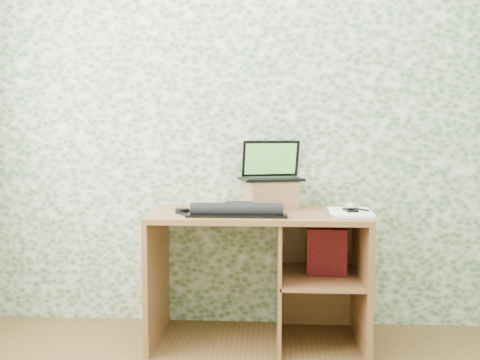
# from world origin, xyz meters

# --- Properties ---
(wall_back) EXTENTS (3.50, 0.00, 3.50)m
(wall_back) POSITION_xyz_m (0.00, 1.75, 1.30)
(wall_back) COLOR white
(wall_back) RESTS_ON ground
(desk) EXTENTS (1.20, 0.60, 0.75)m
(desk) POSITION_xyz_m (0.08, 1.47, 0.48)
(desk) COLOR brown
(desk) RESTS_ON floor
(riser) EXTENTS (0.33, 0.30, 0.17)m
(riser) POSITION_xyz_m (0.07, 1.58, 0.83)
(riser) COLOR #936642
(riser) RESTS_ON desk
(laptop) EXTENTS (0.40, 0.34, 0.23)m
(laptop) POSITION_xyz_m (0.07, 1.62, 0.97)
(laptop) COLOR black
(laptop) RESTS_ON riser
(keyboard) EXTENTS (0.54, 0.27, 0.08)m
(keyboard) POSITION_xyz_m (-0.11, 1.33, 0.78)
(keyboard) COLOR black
(keyboard) RESTS_ON desk
(headphones) EXTENTS (0.22, 0.20, 0.03)m
(headphones) POSITION_xyz_m (-0.35, 1.35, 0.76)
(headphones) COLOR black
(headphones) RESTS_ON desk
(notepad) EXTENTS (0.24, 0.34, 0.02)m
(notepad) POSITION_xyz_m (0.51, 1.40, 0.76)
(notepad) COLOR white
(notepad) RESTS_ON desk
(mouse) EXTENTS (0.09, 0.12, 0.04)m
(mouse) POSITION_xyz_m (0.51, 1.40, 0.78)
(mouse) COLOR silver
(mouse) RESTS_ON notepad
(pen) EXTENTS (0.09, 0.14, 0.01)m
(pen) POSITION_xyz_m (0.57, 1.46, 0.77)
(pen) COLOR black
(pen) RESTS_ON notepad
(red_box) EXTENTS (0.23, 0.08, 0.27)m
(red_box) POSITION_xyz_m (0.39, 1.44, 0.52)
(red_box) COLOR maroon
(red_box) RESTS_ON desk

